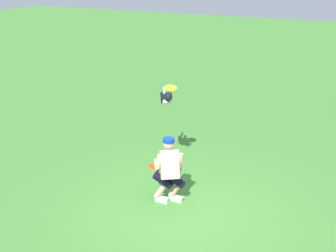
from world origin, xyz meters
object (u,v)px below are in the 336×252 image
at_px(dog, 167,99).
at_px(frisbee_held, 155,167).
at_px(person, 169,169).
at_px(frisbee_flying, 171,88).

height_order(dog, frisbee_held, dog).
relative_size(person, frisbee_flying, 4.76).
xyz_separation_m(dog, frisbee_held, (-0.50, 1.55, -0.88)).
bearing_deg(dog, person, -4.94).
distance_m(dog, frisbee_held, 1.86).
distance_m(frisbee_flying, frisbee_held, 1.91).
bearing_deg(frisbee_held, dog, -72.03).
height_order(person, frisbee_held, person).
height_order(person, frisbee_flying, frisbee_flying).
bearing_deg(person, frisbee_held, 38.35).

